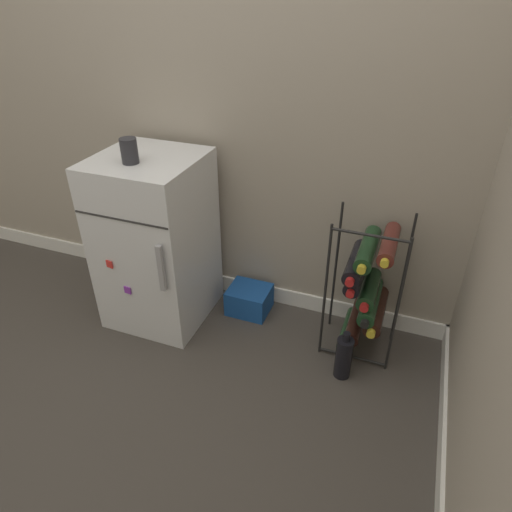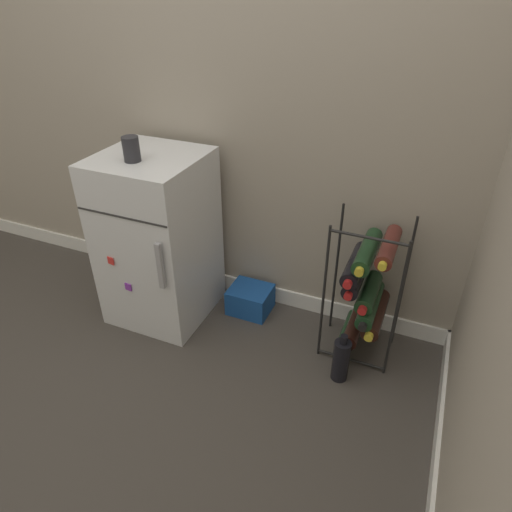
{
  "view_description": "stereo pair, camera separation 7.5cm",
  "coord_description": "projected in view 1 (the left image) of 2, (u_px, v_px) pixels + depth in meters",
  "views": [
    {
      "loc": [
        0.65,
        -1.33,
        1.55
      ],
      "look_at": [
        0.02,
        0.33,
        0.43
      ],
      "focal_mm": 32.0,
      "sensor_mm": 36.0,
      "label": 1
    },
    {
      "loc": [
        0.72,
        -1.3,
        1.55
      ],
      "look_at": [
        0.02,
        0.33,
        0.43
      ],
      "focal_mm": 32.0,
      "sensor_mm": 36.0,
      "label": 2
    }
  ],
  "objects": [
    {
      "name": "ground_plane",
      "position": [
        226.0,
        370.0,
        2.08
      ],
      "size": [
        14.0,
        14.0,
        0.0
      ],
      "primitive_type": "plane",
      "color": "#423D38"
    },
    {
      "name": "wall_back",
      "position": [
        274.0,
        57.0,
        1.89
      ],
      "size": [
        6.87,
        0.07,
        2.5
      ],
      "color": "#9E9384",
      "rests_on": "ground_plane"
    },
    {
      "name": "mini_fridge",
      "position": [
        157.0,
        241.0,
        2.22
      ],
      "size": [
        0.47,
        0.5,
        0.85
      ],
      "color": "silver",
      "rests_on": "ground_plane"
    },
    {
      "name": "wine_rack",
      "position": [
        365.0,
        289.0,
        2.03
      ],
      "size": [
        0.32,
        0.33,
        0.69
      ],
      "color": "black",
      "rests_on": "ground_plane"
    },
    {
      "name": "soda_box",
      "position": [
        249.0,
        300.0,
        2.41
      ],
      "size": [
        0.21,
        0.18,
        0.14
      ],
      "color": "#194C9E",
      "rests_on": "ground_plane"
    },
    {
      "name": "fridge_top_cup",
      "position": [
        129.0,
        151.0,
        1.91
      ],
      "size": [
        0.07,
        0.07,
        0.11
      ],
      "color": "#28282D",
      "rests_on": "mini_fridge"
    },
    {
      "name": "loose_bottle_floor",
      "position": [
        344.0,
        357.0,
        2.0
      ],
      "size": [
        0.07,
        0.07,
        0.25
      ],
      "color": "black",
      "rests_on": "ground_plane"
    }
  ]
}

